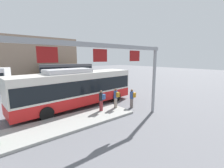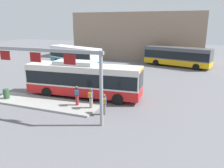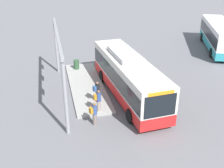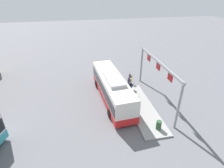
{
  "view_description": "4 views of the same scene",
  "coord_description": "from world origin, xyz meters",
  "px_view_note": "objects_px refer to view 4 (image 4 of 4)",
  "views": [
    {
      "loc": [
        -6.02,
        -12.19,
        4.36
      ],
      "look_at": [
        3.36,
        -0.73,
        1.81
      ],
      "focal_mm": 24.23,
      "sensor_mm": 36.0,
      "label": 1
    },
    {
      "loc": [
        9.76,
        -18.2,
        6.94
      ],
      "look_at": [
        3.01,
        -0.31,
        1.64
      ],
      "focal_mm": 35.81,
      "sensor_mm": 36.0,
      "label": 2
    },
    {
      "loc": [
        18.77,
        -5.75,
        10.44
      ],
      "look_at": [
        1.1,
        -1.55,
        1.71
      ],
      "focal_mm": 43.86,
      "sensor_mm": 36.0,
      "label": 3
    },
    {
      "loc": [
        -18.64,
        3.83,
        12.63
      ],
      "look_at": [
        1.5,
        -0.3,
        1.39
      ],
      "focal_mm": 29.08,
      "sensor_mm": 36.0,
      "label": 4
    }
  ],
  "objects_px": {
    "person_waiting_mid": "(131,87)",
    "trash_bin": "(159,125)",
    "bus_main": "(112,87)",
    "person_boarding": "(129,82)",
    "person_waiting_near": "(130,78)"
  },
  "relations": [
    {
      "from": "bus_main",
      "to": "person_boarding",
      "type": "relative_size",
      "value": 6.67
    },
    {
      "from": "person_boarding",
      "to": "trash_bin",
      "type": "bearing_deg",
      "value": 87.11
    },
    {
      "from": "person_waiting_mid",
      "to": "trash_bin",
      "type": "relative_size",
      "value": 1.86
    },
    {
      "from": "trash_bin",
      "to": "bus_main",
      "type": "bearing_deg",
      "value": 28.57
    },
    {
      "from": "bus_main",
      "to": "person_boarding",
      "type": "height_order",
      "value": "bus_main"
    },
    {
      "from": "bus_main",
      "to": "person_waiting_mid",
      "type": "distance_m",
      "value": 2.82
    },
    {
      "from": "bus_main",
      "to": "person_waiting_mid",
      "type": "xyz_separation_m",
      "value": [
        0.74,
        -2.61,
        -0.76
      ]
    },
    {
      "from": "person_boarding",
      "to": "person_waiting_near",
      "type": "bearing_deg",
      "value": -118.42
    },
    {
      "from": "bus_main",
      "to": "person_boarding",
      "type": "xyz_separation_m",
      "value": [
        2.12,
        -2.79,
        -0.76
      ]
    },
    {
      "from": "person_waiting_mid",
      "to": "trash_bin",
      "type": "xyz_separation_m",
      "value": [
        -6.95,
        -0.77,
        -0.44
      ]
    },
    {
      "from": "bus_main",
      "to": "person_boarding",
      "type": "distance_m",
      "value": 3.58
    },
    {
      "from": "trash_bin",
      "to": "person_boarding",
      "type": "bearing_deg",
      "value": 4.12
    },
    {
      "from": "person_waiting_near",
      "to": "trash_bin",
      "type": "xyz_separation_m",
      "value": [
        -9.74,
        -0.05,
        -0.28
      ]
    },
    {
      "from": "bus_main",
      "to": "person_waiting_near",
      "type": "bearing_deg",
      "value": -47.86
    },
    {
      "from": "person_waiting_mid",
      "to": "trash_bin",
      "type": "height_order",
      "value": "person_waiting_mid"
    }
  ]
}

